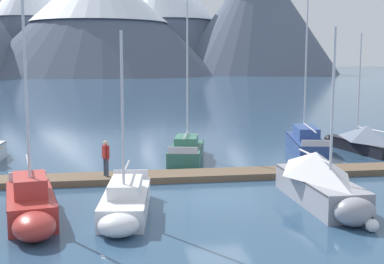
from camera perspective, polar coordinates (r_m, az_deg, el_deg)
name	(u,v)px	position (r m, az deg, el deg)	size (l,w,h in m)	color
ground_plane	(218,199)	(22.16, 2.85, -7.23)	(700.00, 700.00, 0.00)	#2D4C6B
mountain_central_massif	(30,18)	(220.23, -17.01, 11.59)	(59.98, 59.98, 40.47)	#4C566B
mountain_shoulder_ridge	(99,14)	(198.17, -9.92, 12.34)	(86.79, 86.79, 40.45)	#4C566B
mountain_east_summit	(166,9)	(221.49, -2.84, 13.08)	(67.45, 67.45, 48.33)	#4C566B
mountain_rear_spur	(257,11)	(207.69, 6.97, 12.75)	(62.55, 62.55, 45.65)	slate
dock	(199,175)	(25.92, 0.81, -4.66)	(27.36, 2.51, 0.30)	brown
sailboat_second_berth	(31,205)	(19.84, -16.87, -7.48)	(2.35, 5.99, 9.28)	#B2332D
sailboat_mid_dock_port	(125,202)	(19.88, -7.20, -7.49)	(2.35, 5.99, 6.75)	white
sailboat_mid_dock_starboard	(187,149)	(30.80, -0.56, -1.87)	(3.03, 6.09, 8.99)	#336B56
sailboat_far_berth	(320,180)	(21.91, 13.61, -5.04)	(2.10, 6.66, 6.94)	#93939E
sailboat_outer_slip	(305,142)	(33.86, 11.99, -1.01)	(3.35, 7.93, 9.40)	navy
sailboat_end_of_dock	(362,139)	(34.73, 17.76, -0.72)	(2.30, 6.85, 7.35)	black
person_on_dock	(106,156)	(25.17, -9.23, -2.55)	(0.34, 0.56, 1.69)	#384256
mooring_buoy_channel_marker	(372,225)	(19.04, 18.77, -9.47)	(0.46, 0.46, 0.54)	white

